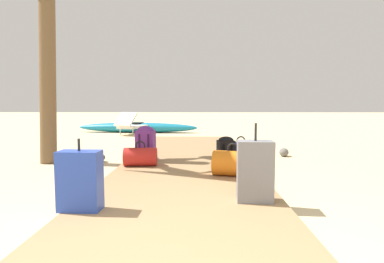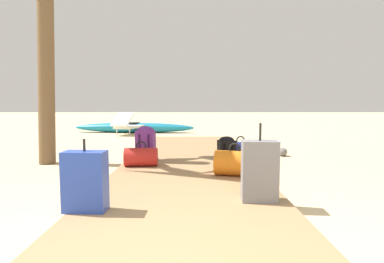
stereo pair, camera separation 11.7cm
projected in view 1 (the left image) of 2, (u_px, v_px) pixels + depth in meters
name	position (u px, v px, depth m)	size (l,w,h in m)	color
ground_plane	(186.00, 174.00, 5.03)	(60.00, 60.00, 0.00)	#D1BA8C
boardwalk	(188.00, 162.00, 5.81)	(2.18, 7.88, 0.08)	#9E7A51
backpack_purple	(146.00, 142.00, 5.76)	(0.34, 0.29, 0.60)	#6B2D84
duffel_bag_orange	(233.00, 163.00, 4.55)	(0.61, 0.46, 0.46)	orange
suitcase_grey	(255.00, 171.00, 3.37)	(0.38, 0.26, 0.81)	slate
backpack_black	(226.00, 150.00, 5.27)	(0.30, 0.26, 0.47)	black
suitcase_blue	(80.00, 181.00, 3.08)	(0.40, 0.22, 0.68)	#2847B7
duffel_bag_red	(140.00, 157.00, 5.24)	(0.53, 0.32, 0.41)	red
duffel_bag_navy	(241.00, 150.00, 6.01)	(0.71, 0.33, 0.40)	navy
lounge_chair	(133.00, 125.00, 11.17)	(1.08, 1.67, 0.76)	white
kayak	(138.00, 127.00, 11.87)	(4.39, 0.92, 0.37)	teal
rock_left_mid	(99.00, 161.00, 5.92)	(0.16, 0.18, 0.09)	gray
rock_right_mid	(284.00, 152.00, 6.66)	(0.24, 0.19, 0.17)	slate
rock_left_far	(96.00, 158.00, 5.99)	(0.33, 0.32, 0.17)	#5B5651
rock_left_near	(73.00, 161.00, 5.48)	(0.39, 0.41, 0.25)	slate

